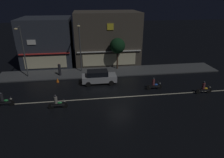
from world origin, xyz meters
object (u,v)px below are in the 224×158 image
object	(u,v)px
pedestrian_on_sidewalk	(60,70)
parked_car_near_kerb	(99,77)
motorcycle_trailing_far	(3,101)
motorcycle_lead	(57,103)
traffic_cone	(58,80)
motorcycle_following	(154,85)
streetlamp_west	(23,48)
motorcycle_opposite_lane	(204,88)
streetlamp_mid	(80,44)

from	to	relation	value
pedestrian_on_sidewalk	parked_car_near_kerb	xyz separation A→B (m)	(5.15, -3.09, -0.09)
motorcycle_trailing_far	pedestrian_on_sidewalk	bearing A→B (deg)	-126.40
pedestrian_on_sidewalk	motorcycle_lead	world-z (taller)	pedestrian_on_sidewalk
parked_car_near_kerb	traffic_cone	xyz separation A→B (m)	(-5.26, 1.04, -0.59)
motorcycle_lead	motorcycle_following	distance (m)	11.16
pedestrian_on_sidewalk	streetlamp_west	bearing A→B (deg)	-81.56
parked_car_near_kerb	motorcycle_lead	xyz separation A→B (m)	(-4.49, -5.54, -0.24)
motorcycle_following	traffic_cone	size ratio (longest dim) A/B	3.45
motorcycle_opposite_lane	motorcycle_trailing_far	distance (m)	21.40
motorcycle_trailing_far	motorcycle_lead	bearing A→B (deg)	163.47
traffic_cone	pedestrian_on_sidewalk	bearing A→B (deg)	87.04
streetlamp_west	motorcycle_opposite_lane	distance (m)	22.52
streetlamp_west	motorcycle_following	distance (m)	17.08
motorcycle_lead	motorcycle_opposite_lane	distance (m)	16.06
motorcycle_following	motorcycle_opposite_lane	distance (m)	5.52
pedestrian_on_sidewalk	motorcycle_opposite_lane	bearing A→B (deg)	72.38
motorcycle_opposite_lane	motorcycle_following	bearing A→B (deg)	-12.73
streetlamp_mid	motorcycle_lead	distance (m)	10.50
parked_car_near_kerb	motorcycle_trailing_far	world-z (taller)	parked_car_near_kerb
pedestrian_on_sidewalk	motorcycle_following	size ratio (longest dim) A/B	0.93
motorcycle_following	motorcycle_trailing_far	world-z (taller)	same
parked_car_near_kerb	motorcycle_following	size ratio (longest dim) A/B	2.26
motorcycle_lead	motorcycle_trailing_far	xyz separation A→B (m)	(-5.37, 1.19, 0.00)
parked_car_near_kerb	motorcycle_opposite_lane	bearing A→B (deg)	-21.25
pedestrian_on_sidewalk	motorcycle_trailing_far	distance (m)	8.82
traffic_cone	streetlamp_west	bearing A→B (deg)	155.10
motorcycle_opposite_lane	streetlamp_west	bearing A→B (deg)	-13.67
streetlamp_west	parked_car_near_kerb	world-z (taller)	streetlamp_west
motorcycle_lead	motorcycle_trailing_far	distance (m)	5.50
pedestrian_on_sidewalk	traffic_cone	distance (m)	2.16
parked_car_near_kerb	motorcycle_lead	distance (m)	7.14
parked_car_near_kerb	motorcycle_following	bearing A→B (deg)	-23.35
motorcycle_opposite_lane	traffic_cone	size ratio (longest dim) A/B	3.45
pedestrian_on_sidewalk	motorcycle_trailing_far	xyz separation A→B (m)	(-4.71, -7.45, -0.32)
parked_car_near_kerb	motorcycle_opposite_lane	world-z (taller)	parked_car_near_kerb
parked_car_near_kerb	motorcycle_lead	bearing A→B (deg)	-129.02
parked_car_near_kerb	motorcycle_lead	world-z (taller)	parked_car_near_kerb
parked_car_near_kerb	motorcycle_trailing_far	distance (m)	10.79
streetlamp_west	motorcycle_opposite_lane	world-z (taller)	streetlamp_west
streetlamp_mid	motorcycle_trailing_far	distance (m)	11.93
streetlamp_west	traffic_cone	size ratio (longest dim) A/B	12.24
motorcycle_trailing_far	traffic_cone	size ratio (longest dim) A/B	3.45
streetlamp_mid	motorcycle_following	size ratio (longest dim) A/B	3.57
streetlamp_mid	motorcycle_lead	bearing A→B (deg)	-103.33
motorcycle_following	motorcycle_opposite_lane	world-z (taller)	same
motorcycle_following	pedestrian_on_sidewalk	bearing A→B (deg)	152.62
pedestrian_on_sidewalk	parked_car_near_kerb	world-z (taller)	pedestrian_on_sidewalk
traffic_cone	parked_car_near_kerb	bearing A→B (deg)	-11.18
traffic_cone	motorcycle_trailing_far	bearing A→B (deg)	-130.49
streetlamp_mid	parked_car_near_kerb	xyz separation A→B (m)	(2.21, -4.08, -3.30)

